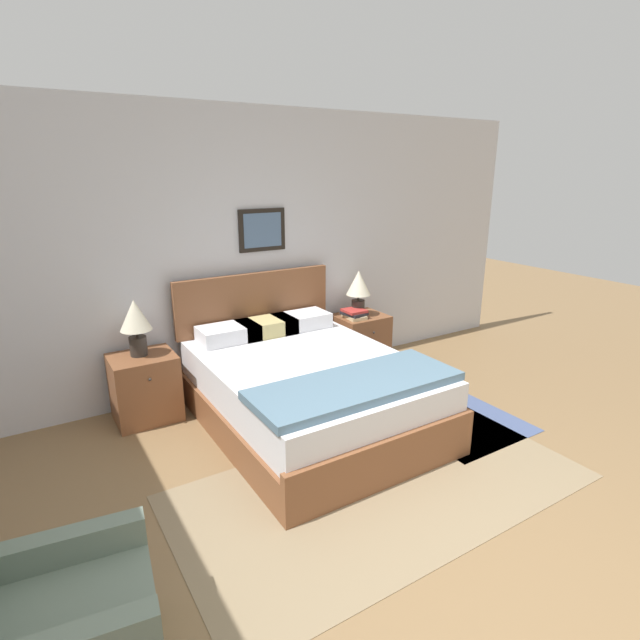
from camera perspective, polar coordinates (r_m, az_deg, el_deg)
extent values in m
plane|color=olive|center=(2.81, 19.64, -31.21)|extent=(16.00, 16.00, 0.00)
cube|color=silver|center=(4.70, -11.57, 7.39)|extent=(7.26, 0.06, 2.60)
cube|color=black|center=(4.80, -6.63, 10.18)|extent=(0.47, 0.02, 0.40)
cube|color=slate|center=(4.79, -6.56, 10.17)|extent=(0.39, 0.00, 0.32)
cube|color=#897556|center=(3.56, 7.14, -18.32)|extent=(2.75, 1.45, 0.01)
cube|color=#47567F|center=(4.58, 14.03, -10.22)|extent=(0.93, 1.32, 0.01)
cube|color=brown|center=(4.21, -1.21, -10.11)|extent=(1.56, 2.08, 0.28)
cube|color=brown|center=(3.40, 7.75, -13.90)|extent=(1.56, 0.06, 0.08)
cube|color=silver|center=(4.09, -1.24, -6.52)|extent=(1.50, 1.99, 0.29)
cube|color=brown|center=(4.80, -7.43, 2.20)|extent=(1.56, 0.06, 0.54)
cube|color=slate|center=(3.52, 4.18, -7.43)|extent=(1.53, 0.58, 0.06)
cube|color=silver|center=(4.51, -10.43, -1.54)|extent=(0.52, 0.32, 0.14)
cube|color=silver|center=(4.82, -2.15, -0.07)|extent=(0.52, 0.32, 0.14)
cube|color=tan|center=(4.65, -6.15, -0.78)|extent=(0.52, 0.32, 0.14)
cube|color=slate|center=(2.64, -27.99, -22.12)|extent=(0.75, 0.20, 0.14)
cube|color=brown|center=(4.49, -19.36, -7.27)|extent=(0.52, 0.44, 0.57)
sphere|color=#332D28|center=(4.22, -18.85, -6.45)|extent=(0.02, 0.02, 0.02)
cube|color=brown|center=(5.36, 4.59, -2.38)|extent=(0.52, 0.44, 0.57)
sphere|color=#332D28|center=(5.13, 6.18, -1.43)|extent=(0.02, 0.02, 0.02)
cylinder|color=#2D2823|center=(4.39, -20.05, -2.81)|extent=(0.14, 0.14, 0.16)
cylinder|color=#2D2823|center=(4.35, -20.19, -1.44)|extent=(0.02, 0.02, 0.06)
cone|color=beige|center=(4.31, -20.40, 0.55)|extent=(0.25, 0.25, 0.25)
cylinder|color=#2D2823|center=(5.26, 4.37, 1.42)|extent=(0.14, 0.14, 0.16)
cylinder|color=#2D2823|center=(5.23, 4.39, 2.59)|extent=(0.02, 0.02, 0.06)
cone|color=beige|center=(5.20, 4.43, 4.26)|extent=(0.25, 0.25, 0.25)
cube|color=beige|center=(5.17, 3.92, 0.42)|extent=(0.19, 0.26, 0.04)
cube|color=#232328|center=(5.16, 3.93, 0.77)|extent=(0.23, 0.26, 0.03)
cube|color=#B7332D|center=(5.15, 3.93, 1.08)|extent=(0.21, 0.21, 0.03)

